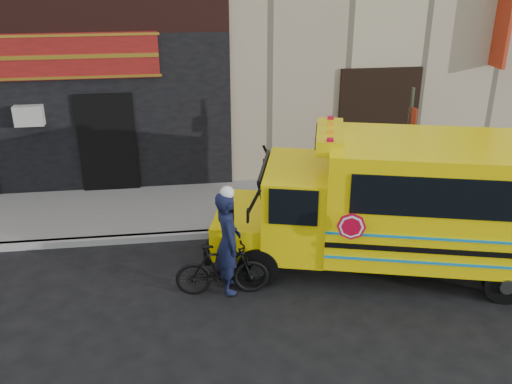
{
  "coord_description": "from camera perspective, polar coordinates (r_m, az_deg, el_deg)",
  "views": [
    {
      "loc": [
        -1.25,
        -8.92,
        6.16
      ],
      "look_at": [
        0.19,
        1.85,
        1.39
      ],
      "focal_mm": 40.0,
      "sensor_mm": 36.0,
      "label": 1
    }
  ],
  "objects": [
    {
      "name": "school_bus",
      "position": [
        11.53,
        14.93,
        -0.93
      ],
      "size": [
        7.21,
        3.81,
        2.92
      ],
      "color": "black",
      "rests_on": "ground"
    },
    {
      "name": "ground",
      "position": [
        10.91,
        0.32,
        -10.66
      ],
      "size": [
        120.0,
        120.0,
        0.0
      ],
      "primitive_type": "plane",
      "color": "black",
      "rests_on": "ground"
    },
    {
      "name": "curb",
      "position": [
        13.09,
        -1.24,
        -4.01
      ],
      "size": [
        40.0,
        0.2,
        0.15
      ],
      "primitive_type": "cube",
      "color": "#969690",
      "rests_on": "ground"
    },
    {
      "name": "sign_pole",
      "position": [
        13.27,
        14.83,
        3.76
      ],
      "size": [
        0.09,
        0.29,
        3.3
      ],
      "color": "#383F3A",
      "rests_on": "ground"
    },
    {
      "name": "sidewalk",
      "position": [
        14.43,
        -1.91,
        -1.26
      ],
      "size": [
        40.0,
        3.0,
        0.15
      ],
      "primitive_type": "cube",
      "color": "slate",
      "rests_on": "ground"
    },
    {
      "name": "bicycle",
      "position": [
        10.81,
        -3.4,
        -7.73
      ],
      "size": [
        1.79,
        0.6,
        1.06
      ],
      "primitive_type": "imported",
      "rotation": [
        0.0,
        0.0,
        1.51
      ],
      "color": "black",
      "rests_on": "ground"
    },
    {
      "name": "cyclist",
      "position": [
        10.64,
        -2.8,
        -5.25
      ],
      "size": [
        0.53,
        0.77,
        2.03
      ],
      "primitive_type": "imported",
      "rotation": [
        0.0,
        0.0,
        1.63
      ],
      "color": "black",
      "rests_on": "ground"
    }
  ]
}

